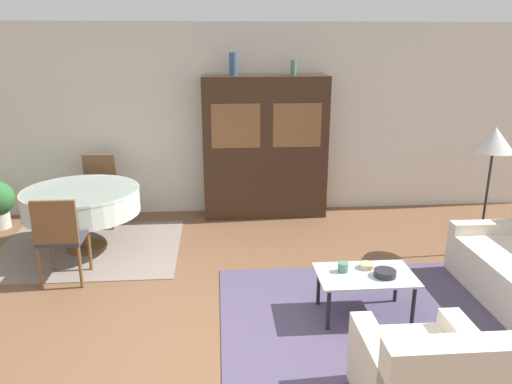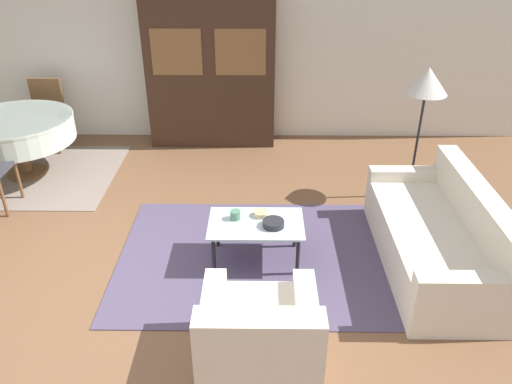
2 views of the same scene
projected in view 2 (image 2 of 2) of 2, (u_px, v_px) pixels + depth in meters
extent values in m
plane|color=brown|center=(127.00, 293.00, 4.39)|extent=(14.00, 14.00, 0.00)
cube|color=beige|center=(177.00, 44.00, 6.90)|extent=(10.00, 0.06, 2.70)
cube|color=#4C425B|center=(258.00, 257.00, 4.84)|extent=(2.68, 1.98, 0.01)
cube|color=gray|center=(30.00, 174.00, 6.37)|extent=(2.18, 1.79, 0.01)
cube|color=beige|center=(432.00, 245.00, 4.65)|extent=(0.89, 1.96, 0.44)
cube|color=beige|center=(479.00, 208.00, 4.45)|extent=(0.20, 1.96, 0.36)
cube|color=beige|center=(475.00, 283.00, 3.73)|extent=(0.89, 0.16, 0.12)
cube|color=beige|center=(412.00, 174.00, 5.30)|extent=(0.89, 0.16, 0.12)
cube|color=beige|center=(259.00, 343.00, 3.59)|extent=(0.83, 0.86, 0.43)
cube|color=beige|center=(259.00, 337.00, 3.11)|extent=(0.83, 0.20, 0.34)
cube|color=beige|center=(211.00, 314.00, 3.46)|extent=(0.16, 0.86, 0.12)
cube|color=beige|center=(308.00, 314.00, 3.45)|extent=(0.16, 0.86, 0.12)
cylinder|color=black|center=(214.00, 256.00, 4.52)|extent=(0.04, 0.04, 0.39)
cylinder|color=black|center=(298.00, 256.00, 4.51)|extent=(0.04, 0.04, 0.39)
cylinder|color=black|center=(218.00, 229.00, 4.90)|extent=(0.04, 0.04, 0.39)
cylinder|color=black|center=(295.00, 230.00, 4.90)|extent=(0.04, 0.04, 0.39)
cube|color=silver|center=(256.00, 224.00, 4.61)|extent=(0.88, 0.56, 0.02)
cube|color=#382316|center=(211.00, 74.00, 6.84)|extent=(1.74, 0.43, 1.99)
cube|color=brown|center=(176.00, 52.00, 6.48)|extent=(0.66, 0.01, 0.60)
cube|color=brown|center=(241.00, 52.00, 6.47)|extent=(0.66, 0.01, 0.60)
cylinder|color=brown|center=(27.00, 172.00, 6.38)|extent=(0.48, 0.48, 0.03)
cylinder|color=brown|center=(24.00, 157.00, 6.28)|extent=(0.14, 0.14, 0.45)
cylinder|color=beige|center=(17.00, 130.00, 6.10)|extent=(1.36, 1.36, 0.30)
cylinder|color=beige|center=(14.00, 119.00, 6.03)|extent=(1.37, 1.37, 0.03)
cylinder|color=brown|center=(19.00, 180.00, 5.74)|extent=(0.04, 0.04, 0.45)
cylinder|color=brown|center=(3.00, 198.00, 5.39)|extent=(0.04, 0.04, 0.45)
cylinder|color=brown|center=(57.00, 138.00, 6.82)|extent=(0.04, 0.04, 0.45)
cylinder|color=brown|center=(28.00, 138.00, 6.82)|extent=(0.04, 0.04, 0.45)
cylinder|color=brown|center=(67.00, 127.00, 7.17)|extent=(0.04, 0.04, 0.45)
cylinder|color=brown|center=(39.00, 127.00, 7.18)|extent=(0.04, 0.04, 0.45)
cube|color=#333338|center=(45.00, 116.00, 6.88)|extent=(0.44, 0.44, 0.04)
cube|color=brown|center=(46.00, 94.00, 6.93)|extent=(0.44, 0.04, 0.46)
cylinder|color=black|center=(408.00, 195.00, 5.90)|extent=(0.28, 0.28, 0.02)
cylinder|color=black|center=(416.00, 145.00, 5.59)|extent=(0.03, 0.03, 1.25)
cone|color=beige|center=(428.00, 81.00, 5.23)|extent=(0.45, 0.45, 0.28)
cylinder|color=#4C7A60|center=(235.00, 215.00, 4.64)|extent=(0.10, 0.10, 0.09)
cylinder|color=#232328|center=(273.00, 223.00, 4.54)|extent=(0.20, 0.20, 0.06)
cylinder|color=tan|center=(261.00, 214.00, 4.70)|extent=(0.14, 0.14, 0.05)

